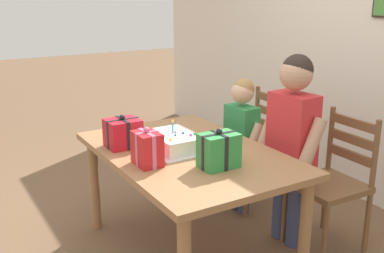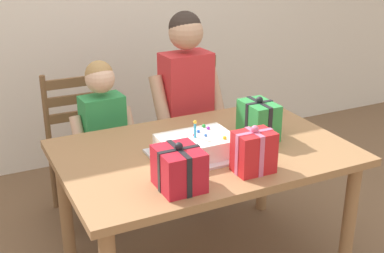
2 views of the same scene
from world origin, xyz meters
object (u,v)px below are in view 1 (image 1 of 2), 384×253
at_px(chair_right, 333,182).
at_px(child_older, 292,132).
at_px(gift_box_red_large, 219,151).
at_px(gift_box_beside_cake, 147,149).
at_px(birthday_cake, 174,142).
at_px(chair_left, 256,148).
at_px(dining_table, 188,164).
at_px(gift_box_corner_small, 123,133).
at_px(child_younger, 241,133).

distance_m(chair_right, child_older, 0.43).
distance_m(gift_box_red_large, gift_box_beside_cake, 0.41).
distance_m(birthday_cake, gift_box_red_large, 0.41).
bearing_deg(gift_box_beside_cake, gift_box_red_large, 54.05).
xyz_separation_m(birthday_cake, gift_box_red_large, (0.40, 0.07, 0.05)).
bearing_deg(gift_box_red_large, chair_left, 130.13).
bearing_deg(birthday_cake, chair_left, 109.62).
xyz_separation_m(dining_table, gift_box_beside_cake, (0.09, -0.32, 0.19)).
bearing_deg(child_older, birthday_cake, -111.65).
bearing_deg(child_older, gift_box_corner_small, -117.13).
bearing_deg(child_younger, chair_right, 16.06).
relative_size(chair_left, child_younger, 0.86).
bearing_deg(child_older, dining_table, -108.09).
bearing_deg(chair_right, gift_box_red_large, -95.09).
relative_size(gift_box_corner_small, child_older, 0.16).
relative_size(birthday_cake, child_older, 0.34).
height_order(gift_box_corner_small, child_older, child_older).
bearing_deg(chair_left, birthday_cake, -70.38).
xyz_separation_m(dining_table, chair_right, (0.40, 0.87, -0.17)).
distance_m(chair_left, child_younger, 0.29).
height_order(chair_right, child_younger, child_younger).
xyz_separation_m(birthday_cake, chair_left, (-0.33, 0.93, -0.30)).
xyz_separation_m(birthday_cake, child_older, (0.29, 0.72, 0.02)).
bearing_deg(chair_left, gift_box_beside_cake, -67.68).
bearing_deg(gift_box_red_large, chair_right, 84.91).
bearing_deg(dining_table, gift_box_beside_cake, -74.61).
distance_m(chair_left, child_older, 0.73).
distance_m(gift_box_red_large, gift_box_corner_small, 0.69).
bearing_deg(gift_box_red_large, birthday_cake, -170.35).
distance_m(gift_box_red_large, child_older, 0.66).
distance_m(dining_table, birthday_cake, 0.17).
bearing_deg(chair_left, chair_right, -0.00).
distance_m(gift_box_beside_cake, gift_box_corner_small, 0.37).
bearing_deg(gift_box_red_large, child_younger, 135.05).
relative_size(gift_box_beside_cake, chair_right, 0.25).
bearing_deg(gift_box_beside_cake, child_older, 82.56).
xyz_separation_m(gift_box_beside_cake, chair_left, (-0.49, 1.20, -0.35)).
bearing_deg(chair_left, gift_box_red_large, -49.87).
height_order(dining_table, gift_box_red_large, gift_box_red_large).
relative_size(gift_box_red_large, chair_left, 0.25).
height_order(birthday_cake, child_older, child_older).
xyz_separation_m(gift_box_red_large, child_older, (-0.11, 0.65, -0.03)).
relative_size(gift_box_red_large, gift_box_beside_cake, 1.01).
relative_size(dining_table, gift_box_red_large, 6.24).
bearing_deg(child_younger, dining_table, -63.67).
bearing_deg(gift_box_corner_small, chair_left, 95.75).
xyz_separation_m(dining_table, gift_box_red_large, (0.33, 0.01, 0.19)).
bearing_deg(birthday_cake, child_younger, 109.72).
height_order(birthday_cake, chair_left, chair_left).
xyz_separation_m(chair_left, child_older, (0.62, -0.21, 0.33)).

